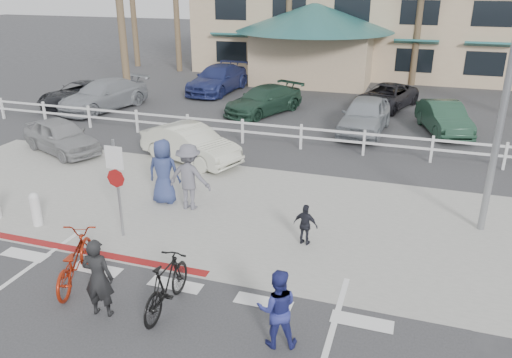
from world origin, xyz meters
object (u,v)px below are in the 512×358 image
(sign_post, at_px, (118,184))
(bike_red, at_px, (74,260))
(car_white_sedan, at_px, (190,144))
(bike_black, at_px, (166,285))
(car_red_compact, at_px, (61,136))

(sign_post, relative_size, bike_red, 1.41)
(car_white_sedan, bearing_deg, bike_black, -137.57)
(bike_black, distance_m, car_red_compact, 11.28)
(bike_red, relative_size, bike_black, 1.10)
(car_white_sedan, bearing_deg, bike_red, -152.77)
(car_white_sedan, distance_m, car_red_compact, 5.13)
(bike_red, relative_size, car_white_sedan, 0.52)
(bike_red, distance_m, car_red_compact, 9.49)
(bike_black, distance_m, car_white_sedan, 8.76)
(car_red_compact, bearing_deg, sign_post, -108.07)
(bike_red, distance_m, car_white_sedan, 7.95)
(sign_post, xyz_separation_m, bike_black, (2.54, -2.38, -0.89))
(bike_red, bearing_deg, bike_black, 156.92)
(bike_red, bearing_deg, sign_post, -102.46)
(sign_post, height_order, car_red_compact, sign_post)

